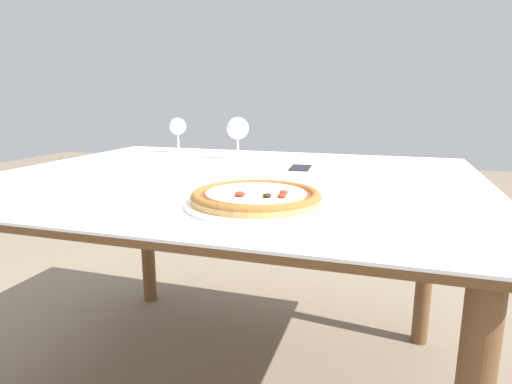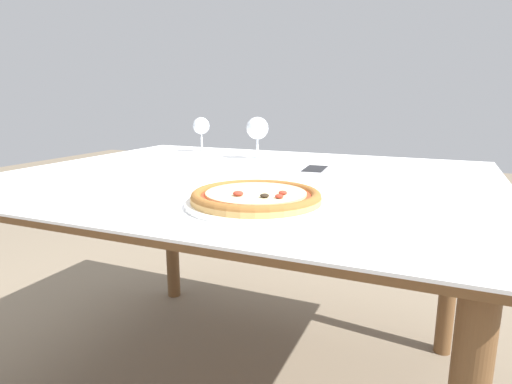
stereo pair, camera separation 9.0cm
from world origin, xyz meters
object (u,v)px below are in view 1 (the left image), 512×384
object	(u,v)px
pizza_plate	(256,198)
wine_glass_far_left	(178,128)
wine_glass_far_right	(238,129)
fork	(87,190)
cell_phone	(300,169)
dining_table	(232,198)

from	to	relation	value
pizza_plate	wine_glass_far_left	world-z (taller)	wine_glass_far_left
wine_glass_far_right	fork	bearing A→B (deg)	-104.59
wine_glass_far_left	cell_phone	xyz separation A→B (m)	(0.58, -0.30, -0.10)
pizza_plate	wine_glass_far_right	world-z (taller)	wine_glass_far_right
dining_table	wine_glass_far_left	size ratio (longest dim) A/B	9.83
dining_table	wine_glass_far_right	distance (m)	0.39
dining_table	pizza_plate	size ratio (longest dim) A/B	4.72
pizza_plate	wine_glass_far_right	distance (m)	0.72
fork	wine_glass_far_left	distance (m)	0.76
fork	wine_glass_far_right	size ratio (longest dim) A/B	1.09
wine_glass_far_right	cell_phone	size ratio (longest dim) A/B	1.04
pizza_plate	fork	distance (m)	0.44
pizza_plate	fork	xyz separation A→B (m)	(-0.44, 0.02, -0.01)
wine_glass_far_right	cell_phone	distance (m)	0.35
fork	cell_phone	xyz separation A→B (m)	(0.44, 0.44, 0.00)
pizza_plate	cell_phone	xyz separation A→B (m)	(0.00, 0.46, -0.01)
dining_table	fork	distance (m)	0.41
dining_table	cell_phone	xyz separation A→B (m)	(0.18, 0.13, 0.08)
wine_glass_far_left	wine_glass_far_right	size ratio (longest dim) A/B	0.93
dining_table	fork	bearing A→B (deg)	-130.79
pizza_plate	wine_glass_far_left	bearing A→B (deg)	127.20
dining_table	pizza_plate	world-z (taller)	pizza_plate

